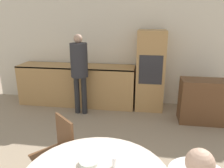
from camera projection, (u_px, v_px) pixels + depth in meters
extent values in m
cube|color=silver|center=(124.00, 48.00, 5.01)|extent=(6.50, 0.05, 2.60)
cube|color=tan|center=(77.00, 85.00, 5.09)|extent=(2.66, 0.60, 0.93)
cube|color=black|center=(76.00, 66.00, 4.96)|extent=(2.66, 0.60, 0.03)
cube|color=tan|center=(150.00, 71.00, 4.74)|extent=(0.59, 0.58, 1.72)
cube|color=#28282D|center=(151.00, 70.00, 4.44)|extent=(0.47, 0.01, 0.60)
cube|color=brown|center=(206.00, 101.00, 4.19)|extent=(0.97, 0.45, 0.86)
cylinder|color=brown|center=(59.00, 161.00, 2.79)|extent=(0.04, 0.04, 0.43)
cube|color=brown|center=(52.00, 157.00, 2.51)|extent=(0.56, 0.56, 0.02)
cube|color=brown|center=(65.00, 134.00, 2.56)|extent=(0.30, 0.28, 0.43)
sphere|color=tan|center=(200.00, 163.00, 1.29)|extent=(0.17, 0.17, 0.17)
cylinder|color=#262628|center=(77.00, 95.00, 4.60)|extent=(0.11, 0.11, 0.81)
cylinder|color=#262628|center=(84.00, 95.00, 4.58)|extent=(0.11, 0.11, 0.81)
cylinder|color=#2D2D33|center=(79.00, 60.00, 4.37)|extent=(0.35, 0.35, 0.68)
sphere|color=tan|center=(78.00, 39.00, 4.24)|extent=(0.17, 0.17, 0.17)
cylinder|color=silver|center=(89.00, 162.00, 1.93)|extent=(0.17, 0.17, 0.04)
cylinder|color=white|center=(114.00, 163.00, 1.89)|extent=(0.03, 0.03, 0.07)
cylinder|color=silver|center=(114.00, 159.00, 1.88)|extent=(0.03, 0.03, 0.01)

